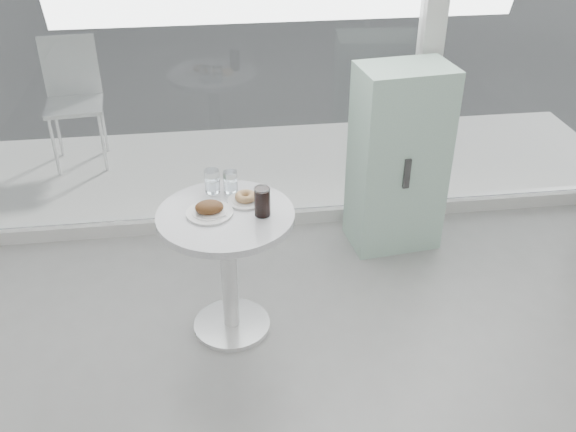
{
  "coord_description": "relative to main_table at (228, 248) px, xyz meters",
  "views": [
    {
      "loc": [
        -0.55,
        -0.94,
        2.5
      ],
      "look_at": [
        -0.2,
        1.7,
        0.85
      ],
      "focal_mm": 40.0,
      "sensor_mm": 36.0,
      "label": 1
    }
  ],
  "objects": [
    {
      "name": "main_table",
      "position": [
        0.0,
        0.0,
        0.0
      ],
      "size": [
        0.72,
        0.72,
        0.77
      ],
      "color": "silver",
      "rests_on": "ground"
    },
    {
      "name": "patio_deck",
      "position": [
        0.5,
        1.9,
        -0.53
      ],
      "size": [
        5.6,
        1.6,
        0.05
      ],
      "primitive_type": "cube",
      "color": "silver",
      "rests_on": "ground"
    },
    {
      "name": "mint_cabinet",
      "position": [
        1.15,
        0.77,
        0.07
      ],
      "size": [
        0.62,
        0.45,
        1.25
      ],
      "rotation": [
        0.0,
        0.0,
        0.12
      ],
      "color": "#95BFAB",
      "rests_on": "ground"
    },
    {
      "name": "patio_chair",
      "position": [
        -1.12,
        2.25,
        0.08
      ],
      "size": [
        0.48,
        0.48,
        1.02
      ],
      "rotation": [
        0.0,
        0.0,
        0.09
      ],
      "color": "silver",
      "rests_on": "patio_deck"
    },
    {
      "name": "plate_fritter",
      "position": [
        -0.08,
        0.0,
        0.25
      ],
      "size": [
        0.24,
        0.24,
        0.07
      ],
      "color": "silver",
      "rests_on": "main_table"
    },
    {
      "name": "plate_donut",
      "position": [
        0.11,
        0.1,
        0.24
      ],
      "size": [
        0.2,
        0.2,
        0.05
      ],
      "color": "silver",
      "rests_on": "main_table"
    },
    {
      "name": "water_tumbler_a",
      "position": [
        -0.06,
        0.23,
        0.28
      ],
      "size": [
        0.08,
        0.08,
        0.13
      ],
      "color": "white",
      "rests_on": "main_table"
    },
    {
      "name": "water_tumbler_b",
      "position": [
        0.04,
        0.22,
        0.27
      ],
      "size": [
        0.08,
        0.08,
        0.12
      ],
      "color": "white",
      "rests_on": "main_table"
    },
    {
      "name": "cola_glass",
      "position": [
        0.19,
        -0.04,
        0.3
      ],
      "size": [
        0.08,
        0.08,
        0.16
      ],
      "color": "white",
      "rests_on": "main_table"
    }
  ]
}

